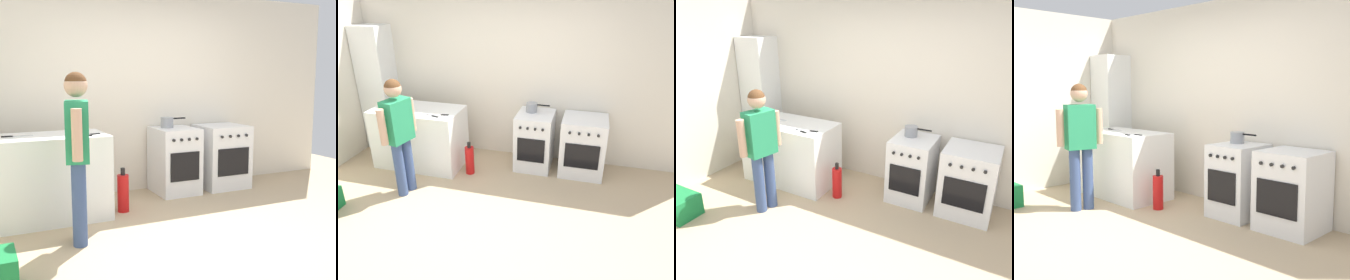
{
  "view_description": "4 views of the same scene",
  "coord_description": "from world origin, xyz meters",
  "views": [
    {
      "loc": [
        -1.99,
        -3.25,
        1.51
      ],
      "look_at": [
        -0.07,
        0.88,
        0.81
      ],
      "focal_mm": 45.0,
      "sensor_mm": 36.0,
      "label": 1
    },
    {
      "loc": [
        1.1,
        -2.84,
        2.51
      ],
      "look_at": [
        0.17,
        0.61,
        0.84
      ],
      "focal_mm": 35.0,
      "sensor_mm": 36.0,
      "label": 2
    },
    {
      "loc": [
        1.46,
        -2.24,
        2.36
      ],
      "look_at": [
        -0.18,
        0.68,
        1.04
      ],
      "focal_mm": 35.0,
      "sensor_mm": 36.0,
      "label": 3
    },
    {
      "loc": [
        3.31,
        -2.26,
        1.51
      ],
      "look_at": [
        0.23,
        0.78,
        0.96
      ],
      "focal_mm": 45.0,
      "sensor_mm": 36.0,
      "label": 4
    }
  ],
  "objects": [
    {
      "name": "pot",
      "position": [
        0.28,
        1.65,
        0.92
      ],
      "size": [
        0.35,
        0.17,
        0.13
      ],
      "color": "gray",
      "rests_on": "oven_left"
    },
    {
      "name": "fire_extinguisher",
      "position": [
        -0.52,
        1.1,
        0.22
      ],
      "size": [
        0.13,
        0.13,
        0.5
      ],
      "color": "red",
      "rests_on": "ground"
    },
    {
      "name": "person",
      "position": [
        -1.17,
        0.42,
        0.91
      ],
      "size": [
        0.27,
        0.56,
        1.55
      ],
      "color": "#384C7A",
      "rests_on": "ground"
    },
    {
      "name": "oven_left",
      "position": [
        0.35,
        1.58,
        0.43
      ],
      "size": [
        0.53,
        0.62,
        0.85
      ],
      "color": "white",
      "rests_on": "ground"
    },
    {
      "name": "knife_chef",
      "position": [
        -1.61,
        1.24,
        0.9
      ],
      "size": [
        0.31,
        0.04,
        0.01
      ],
      "color": "silver",
      "rests_on": "counter_unit"
    },
    {
      "name": "counter_unit",
      "position": [
        -1.35,
        1.2,
        0.45
      ],
      "size": [
        1.3,
        0.7,
        0.9
      ],
      "primitive_type": "cube",
      "color": "white",
      "rests_on": "ground"
    },
    {
      "name": "oven_right",
      "position": [
        1.06,
        1.58,
        0.43
      ],
      "size": [
        0.62,
        0.62,
        0.85
      ],
      "color": "white",
      "rests_on": "ground"
    },
    {
      "name": "side_wall_left",
      "position": [
        -2.6,
        0.4,
        1.3
      ],
      "size": [
        0.1,
        3.1,
        2.6
      ],
      "primitive_type": "cube",
      "color": "silver",
      "rests_on": "ground"
    },
    {
      "name": "larder_cabinet",
      "position": [
        -2.3,
        1.68,
        1.0
      ],
      "size": [
        0.48,
        0.44,
        2.0
      ],
      "primitive_type": "cube",
      "color": "white",
      "rests_on": "ground"
    },
    {
      "name": "back_wall",
      "position": [
        0.0,
        1.95,
        1.3
      ],
      "size": [
        6.0,
        0.1,
        2.6
      ],
      "primitive_type": "cube",
      "color": "silver",
      "rests_on": "ground"
    },
    {
      "name": "knife_carving",
      "position": [
        -0.93,
        1.04,
        0.9
      ],
      "size": [
        0.33,
        0.1,
        0.01
      ],
      "color": "silver",
      "rests_on": "counter_unit"
    },
    {
      "name": "knife_paring",
      "position": [
        -0.97,
        0.97,
        0.91
      ],
      "size": [
        0.21,
        0.08,
        0.01
      ],
      "color": "silver",
      "rests_on": "counter_unit"
    },
    {
      "name": "ground_plane",
      "position": [
        0.0,
        0.0,
        0.0
      ],
      "size": [
        8.0,
        8.0,
        0.0
      ],
      "primitive_type": "plane",
      "color": "tan"
    }
  ]
}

